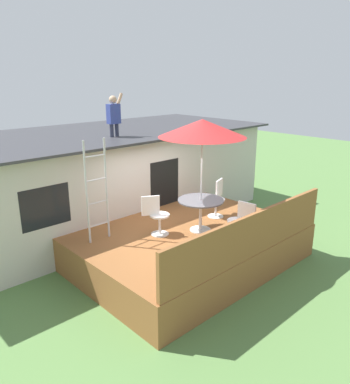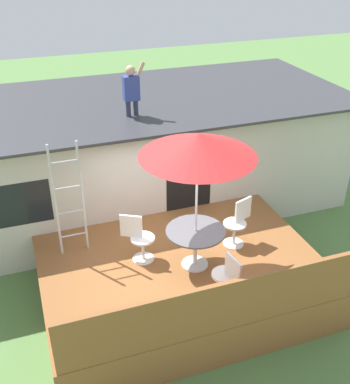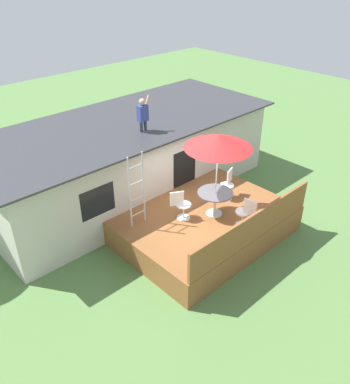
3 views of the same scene
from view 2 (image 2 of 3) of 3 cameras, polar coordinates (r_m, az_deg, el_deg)
name	(u,v)px [view 2 (image 2 of 3)]	position (r m, az deg, el deg)	size (l,w,h in m)	color
ground_plane	(178,291)	(9.25, 0.41, -11.86)	(40.00, 40.00, 0.00)	#567F42
house	(128,153)	(11.44, -5.71, 4.71)	(10.50, 4.50, 2.68)	beige
deck	(178,274)	(8.99, 0.42, -9.95)	(5.00, 3.87, 0.80)	brown
deck_railing	(222,307)	(7.13, 5.74, -13.70)	(4.90, 0.08, 0.90)	brown
patio_table	(195,238)	(8.23, 2.50, -5.58)	(1.04, 1.04, 0.74)	silver
patio_umbrella	(198,145)	(7.36, 2.79, 5.71)	(1.90, 1.90, 2.54)	silver
step_ladder	(69,200)	(8.52, -12.74, -0.94)	(0.52, 0.04, 2.20)	silver
person_figure	(132,87)	(9.76, -5.29, 12.55)	(0.47, 0.20, 1.11)	#33384C
patio_chair_left	(139,238)	(8.47, -4.43, -5.60)	(0.58, 0.44, 0.92)	silver
patio_chair_right	(237,223)	(8.94, 7.59, -3.71)	(0.60, 0.44, 0.92)	silver
patio_chair_near	(228,277)	(7.63, 6.40, -10.25)	(0.44, 0.62, 0.92)	silver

